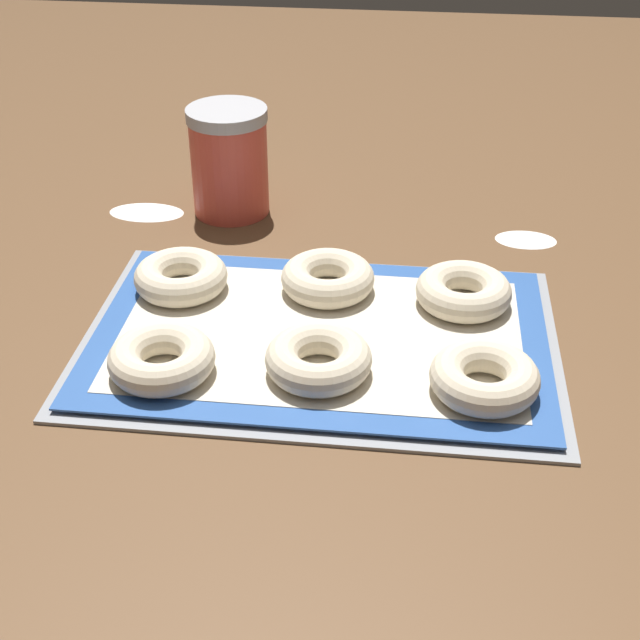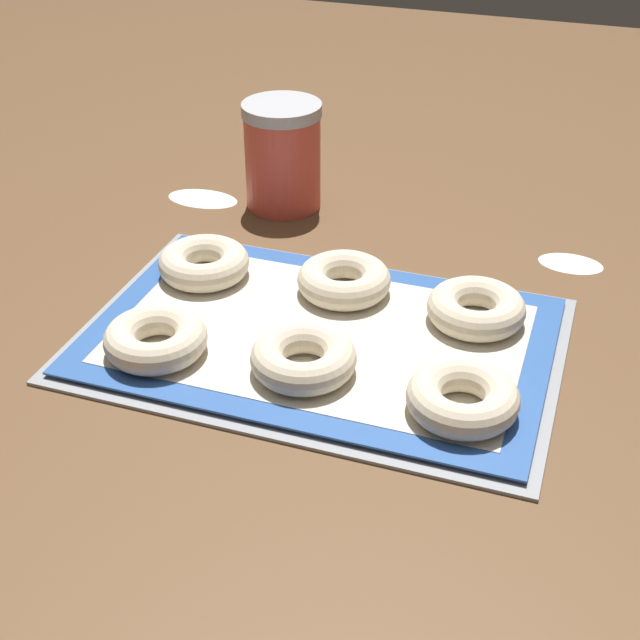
{
  "view_description": "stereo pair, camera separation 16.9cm",
  "coord_description": "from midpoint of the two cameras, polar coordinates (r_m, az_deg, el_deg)",
  "views": [
    {
      "loc": [
        0.1,
        -0.78,
        0.54
      ],
      "look_at": [
        0.01,
        -0.0,
        0.03
      ],
      "focal_mm": 50.0,
      "sensor_mm": 36.0,
      "label": 1
    },
    {
      "loc": [
        0.27,
        -0.74,
        0.54
      ],
      "look_at": [
        0.01,
        -0.0,
        0.03
      ],
      "focal_mm": 50.0,
      "sensor_mm": 36.0,
      "label": 2
    }
  ],
  "objects": [
    {
      "name": "baking_mat",
      "position": [
        0.95,
        5.08,
        -1.25
      ],
      "size": [
        0.48,
        0.31,
        0.0
      ],
      "color": "#2D569E",
      "rests_on": "baking_tray"
    },
    {
      "name": "bagel_back_center",
      "position": [
        1.01,
        6.32,
        2.32
      ],
      "size": [
        0.11,
        0.11,
        0.03
      ],
      "color": "beige",
      "rests_on": "baking_mat"
    },
    {
      "name": "flour_patch_far",
      "position": [
        1.16,
        19.85,
        3.25
      ],
      "size": [
        0.08,
        0.05,
        0.0
      ],
      "color": "white",
      "rests_on": "ground_plane"
    },
    {
      "name": "bagel_front_center",
      "position": [
        0.88,
        4.4,
        -2.76
      ],
      "size": [
        0.11,
        0.11,
        0.03
      ],
      "color": "beige",
      "rests_on": "baking_mat"
    },
    {
      "name": "flour_patch_near",
      "position": [
        1.26,
        -3.75,
        7.63
      ],
      "size": [
        0.1,
        0.06,
        0.0
      ],
      "color": "white",
      "rests_on": "ground_plane"
    },
    {
      "name": "ground_plane",
      "position": [
        0.95,
        4.44,
        -1.58
      ],
      "size": [
        2.8,
        2.8,
        0.0
      ],
      "primitive_type": "plane",
      "color": "brown"
    },
    {
      "name": "bagel_front_left",
      "position": [
        0.91,
        -5.35,
        -1.53
      ],
      "size": [
        0.11,
        0.11,
        0.03
      ],
      "color": "beige",
      "rests_on": "baking_mat"
    },
    {
      "name": "flour_canister",
      "position": [
        1.21,
        1.62,
        10.32
      ],
      "size": [
        0.11,
        0.11,
        0.15
      ],
      "color": "#DB4C3D",
      "rests_on": "ground_plane"
    },
    {
      "name": "baking_tray",
      "position": [
        0.95,
        5.06,
        -1.52
      ],
      "size": [
        0.51,
        0.34,
        0.01
      ],
      "color": "#93969B",
      "rests_on": "ground_plane"
    },
    {
      "name": "bagel_back_right",
      "position": [
        0.98,
        14.84,
        0.45
      ],
      "size": [
        0.11,
        0.11,
        0.03
      ],
      "color": "beige",
      "rests_on": "baking_mat"
    },
    {
      "name": "bagel_back_left",
      "position": [
        1.04,
        -2.89,
        3.42
      ],
      "size": [
        0.11,
        0.11,
        0.03
      ],
      "color": "beige",
      "rests_on": "baking_mat"
    },
    {
      "name": "bagel_front_right",
      "position": [
        0.85,
        14.79,
        -5.2
      ],
      "size": [
        0.11,
        0.11,
        0.03
      ],
      "color": "beige",
      "rests_on": "baking_mat"
    }
  ]
}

